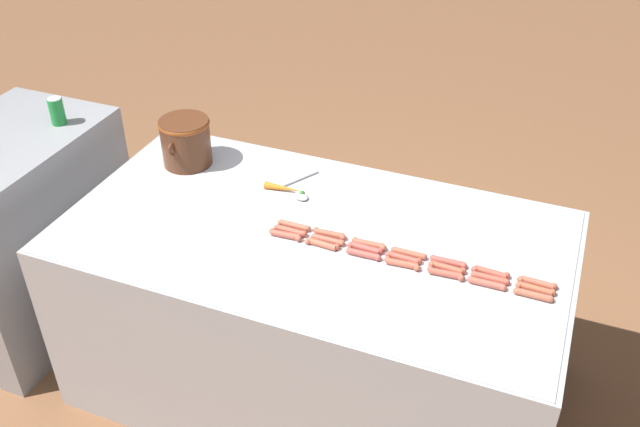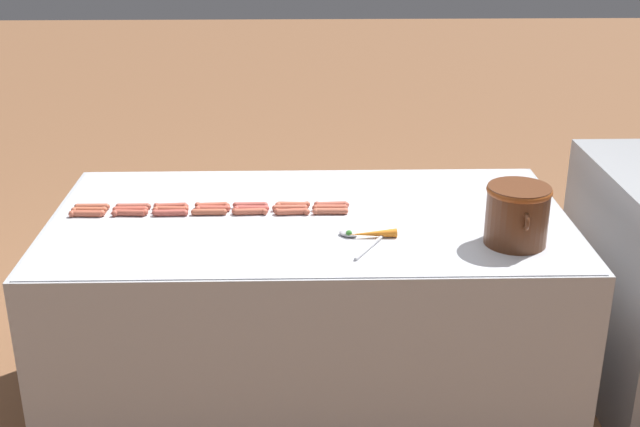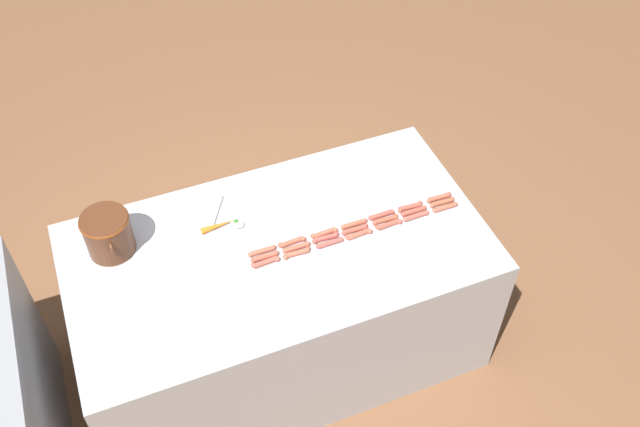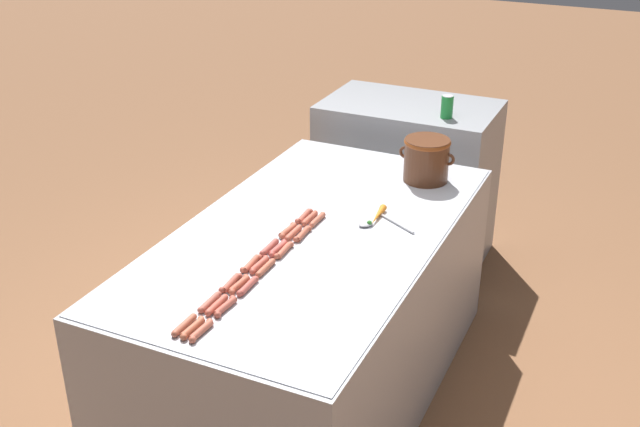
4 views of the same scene
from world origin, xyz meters
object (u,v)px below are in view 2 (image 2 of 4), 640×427
hot_dog_12 (290,208)px  hot_dog_15 (130,213)px  hot_dog_0 (92,207)px  hot_dog_1 (133,206)px  hot_dog_13 (330,208)px  hot_dog_19 (292,212)px  hot_dog_20 (330,211)px  hot_dog_2 (171,206)px  hot_dog_6 (331,205)px  hot_dog_8 (130,210)px  hot_dog_5 (293,205)px  hot_dog_11 (251,209)px  hot_dog_17 (209,212)px  carrot (371,234)px  hot_dog_18 (250,212)px  hot_dog_10 (213,209)px  hot_dog_14 (87,214)px  serving_spoon (355,238)px  hot_dog_9 (171,209)px  hot_dog_3 (212,205)px  hot_dog_4 (250,205)px  hot_dog_16 (170,213)px  bean_pot (517,212)px  hot_dog_7 (89,210)px

hot_dog_12 → hot_dog_15: 0.60m
hot_dog_0 → hot_dog_1: size_ratio=1.00×
hot_dog_13 → hot_dog_19: bearing=-75.7°
hot_dog_12 → hot_dog_20: 0.16m
hot_dog_12 → hot_dog_2: bearing=-93.7°
hot_dog_12 → hot_dog_19: size_ratio=1.00×
hot_dog_6 → hot_dog_8: bearing=-87.5°
hot_dog_5 → hot_dog_11: size_ratio=1.00×
hot_dog_17 → carrot: size_ratio=0.75×
hot_dog_5 → hot_dog_18: size_ratio=1.00×
hot_dog_6 → hot_dog_10: (0.03, -0.46, 0.00)m
hot_dog_11 → hot_dog_18: 0.03m
hot_dog_14 → serving_spoon: (0.24, 1.00, -0.00)m
hot_dog_8 → hot_dog_9: same height
hot_dog_11 → hot_dog_14: (0.04, -0.62, 0.00)m
hot_dog_6 → serving_spoon: size_ratio=0.54×
hot_dog_11 → hot_dog_18: bearing=-9.7°
hot_dog_3 → hot_dog_20: (0.07, 0.45, 0.00)m
hot_dog_3 → hot_dog_4: size_ratio=1.00×
hot_dog_2 → hot_dog_8: same height
hot_dog_17 → hot_dog_16: bearing=-88.1°
hot_dog_6 → hot_dog_9: 0.62m
hot_dog_0 → hot_dog_20: bearing=85.7°
hot_dog_16 → hot_dog_15: bearing=-91.3°
hot_dog_1 → hot_dog_4: 0.45m
hot_dog_13 → bean_pot: size_ratio=0.49×
hot_dog_0 → hot_dog_2: 0.30m
hot_dog_9 → serving_spoon: size_ratio=0.54×
hot_dog_11 → serving_spoon: size_ratio=0.54×
hot_dog_11 → bean_pot: size_ratio=0.49×
hot_dog_10 → serving_spoon: hot_dog_10 is taller
hot_dog_3 → hot_dog_7: 0.47m
hot_dog_7 → hot_dog_12: (-0.00, 0.76, 0.00)m
hot_dog_1 → hot_dog_20: 0.76m
hot_dog_8 → hot_dog_16: (0.04, 0.16, 0.00)m
hot_dog_16 → hot_dog_19: size_ratio=1.00×
hot_dog_4 → hot_dog_10: same height
hot_dog_2 → hot_dog_12: 0.46m
hot_dog_8 → hot_dog_12: same height
hot_dog_6 → hot_dog_7: bearing=-87.9°
hot_dog_15 → hot_dog_12: bearing=93.3°
hot_dog_4 → hot_dog_20: bearing=77.2°
hot_dog_12 → hot_dog_19: (0.04, 0.01, 0.00)m
carrot → hot_dog_11: bearing=-120.4°
hot_dog_1 → hot_dog_12: bearing=87.2°
hot_dog_15 → hot_dog_13: bearing=92.6°
hot_dog_9 → bean_pot: bean_pot is taller
hot_dog_14 → serving_spoon: size_ratio=0.54×
hot_dog_6 → hot_dog_14: size_ratio=1.00×
hot_dog_9 → hot_dog_18: bearing=84.4°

